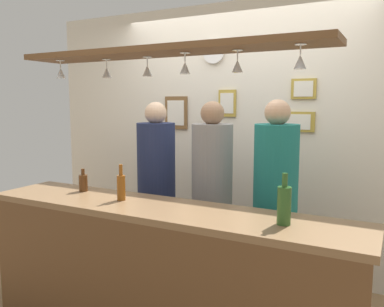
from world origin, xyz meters
The scene contains 20 objects.
back_wall centered at (0.00, 1.10, 1.30)m, with size 4.40×0.06×2.60m, color silver.
bar_counter centered at (0.00, -0.50, 0.65)m, with size 2.70×0.55×0.95m.
overhead_glass_rack centered at (0.00, -0.30, 1.98)m, with size 2.20×0.36×0.04m, color brown.
hanging_wineglass_far_left centered at (-0.87, -0.35, 1.87)m, with size 0.07×0.07×0.13m.
hanging_wineglass_left centered at (-0.53, -0.24, 1.87)m, with size 0.07×0.07×0.13m.
hanging_wineglass_center_left centered at (-0.17, -0.23, 1.87)m, with size 0.07×0.07×0.13m.
hanging_wineglass_center centered at (0.17, -0.32, 1.87)m, with size 0.07×0.07×0.13m.
hanging_wineglass_center_right centered at (0.51, -0.28, 1.87)m, with size 0.07×0.07×0.13m.
hanging_wineglass_right centered at (0.90, -0.36, 1.87)m, with size 0.07×0.07×0.13m.
person_left_navy_shirt centered at (-0.51, 0.39, 0.99)m, with size 0.34×0.34×1.65m.
person_middle_grey_shirt centered at (0.03, 0.39, 1.00)m, with size 0.34×0.34×1.66m.
person_right_teal_shirt centered at (0.57, 0.39, 1.01)m, with size 0.34×0.34×1.67m.
bottle_beer_amber_tall centered at (-0.35, -0.33, 1.05)m, with size 0.06×0.06×0.26m.
bottle_champagne_green centered at (0.83, -0.35, 1.07)m, with size 0.08×0.08×0.30m.
bottle_beer_brown_stubby centered at (-0.79, -0.24, 1.02)m, with size 0.07×0.07×0.18m.
picture_frame_caricature centered at (-0.69, 1.06, 1.54)m, with size 0.26×0.02×0.34m.
picture_frame_lower_pair centered at (0.58, 1.06, 1.47)m, with size 0.30×0.02×0.18m.
picture_frame_upper_small centered at (0.62, 1.06, 1.77)m, with size 0.22×0.02×0.18m.
picture_frame_crest centered at (-0.11, 1.06, 1.64)m, with size 0.18×0.02×0.26m.
wall_clock centered at (-0.26, 1.05, 2.13)m, with size 0.22×0.22×0.03m, color white.
Camera 1 is at (1.39, -2.55, 1.65)m, focal length 37.11 mm.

